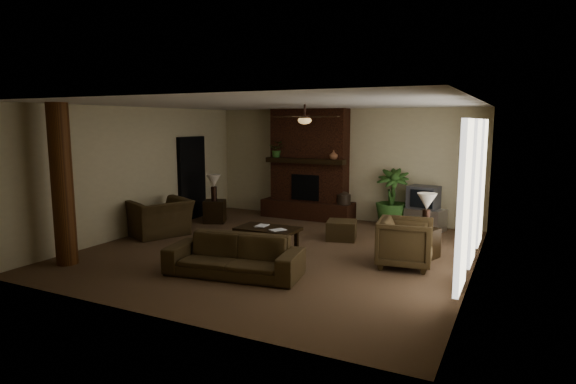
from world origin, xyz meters
The scene contains 23 objects.
room_shell centered at (0.00, 0.00, 1.40)m, with size 7.00×7.00×7.00m.
fireplace centered at (-0.80, 3.22, 1.16)m, with size 2.40×0.70×2.80m.
windows centered at (3.45, 0.20, 1.35)m, with size 0.08×3.65×2.35m.
log_column centered at (-2.95, -2.40, 1.40)m, with size 0.36×0.36×2.80m, color #5C3317.
doorway centered at (-3.44, 1.80, 1.05)m, with size 0.10×1.00×2.10m, color black.
ceiling_fan centered at (0.40, 0.30, 2.53)m, with size 1.35×1.35×0.37m.
sofa centered at (0.02, -1.61, 0.43)m, with size 2.20×0.64×0.86m, color #40311B.
armchair_left centered at (-2.93, -0.03, 0.53)m, with size 1.22×0.79×1.06m, color #40311B.
armchair_right centered at (2.41, 0.08, 0.46)m, with size 0.89×0.84×0.92m, color #40311B.
coffee_table centered at (-0.25, 0.03, 0.37)m, with size 1.20×0.70×0.43m.
ottoman centered at (0.77, 1.40, 0.20)m, with size 0.60×0.60×0.40m, color #40311B.
tv_stand centered at (2.19, 3.11, 0.25)m, with size 0.85×0.50×0.50m, color silver.
tv centered at (2.13, 3.09, 0.76)m, with size 0.74×0.64×0.52m.
floor_vase centered at (0.21, 3.08, 0.43)m, with size 0.34×0.34×0.77m.
floor_plant centered at (1.39, 3.15, 0.38)m, with size 0.77×1.37×0.77m, color #315823.
side_table_left centered at (-2.64, 1.64, 0.28)m, with size 0.50×0.50×0.55m, color black.
lamp_left centered at (-2.63, 1.60, 1.00)m, with size 0.45×0.45×0.65m.
side_table_right centered at (2.56, 0.77, 0.28)m, with size 0.50×0.50×0.55m, color black.
lamp_right centered at (2.62, 0.78, 1.00)m, with size 0.44×0.44×0.65m.
mantel_plant centered at (-1.60, 2.98, 1.72)m, with size 0.38×0.42×0.33m, color #315823.
mantel_vase centered at (-0.04, 2.99, 1.67)m, with size 0.22×0.23×0.22m, color #925A3A.
book_a centered at (-0.51, 0.05, 0.57)m, with size 0.22×0.03×0.29m, color #999999.
book_b centered at (-0.05, -0.07, 0.58)m, with size 0.21×0.02×0.29m, color #999999.
Camera 1 is at (4.14, -7.94, 2.48)m, focal length 29.70 mm.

